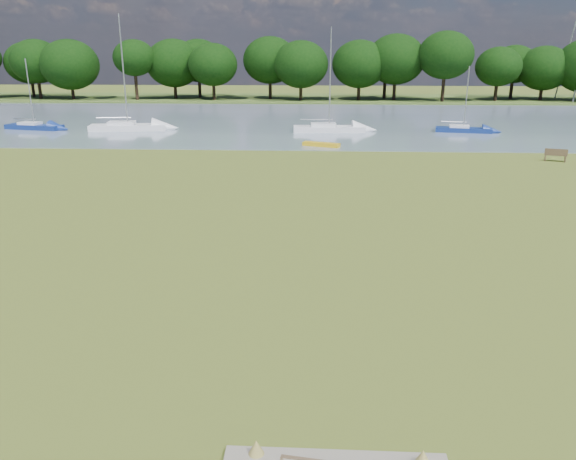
# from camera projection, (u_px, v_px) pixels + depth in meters

# --- Properties ---
(ground) EXTENTS (220.00, 220.00, 0.00)m
(ground) POSITION_uv_depth(u_px,v_px,m) (327.00, 244.00, 22.58)
(ground) COLOR brown
(river) EXTENTS (220.00, 40.00, 0.10)m
(river) POSITION_uv_depth(u_px,v_px,m) (323.00, 121.00, 62.54)
(river) COLOR slate
(river) RESTS_ON ground
(far_bank) EXTENTS (220.00, 20.00, 0.40)m
(far_bank) POSITION_uv_depth(u_px,v_px,m) (322.00, 99.00, 91.08)
(far_bank) COLOR #4C6626
(far_bank) RESTS_ON ground
(riverbank_bench) EXTENTS (1.55, 0.89, 0.91)m
(riverbank_bench) POSITION_uv_depth(u_px,v_px,m) (556.00, 155.00, 39.26)
(riverbank_bench) COLOR brown
(riverbank_bench) RESTS_ON ground
(kayak) EXTENTS (3.10, 1.86, 0.31)m
(kayak) POSITION_uv_depth(u_px,v_px,m) (321.00, 144.00, 45.36)
(kayak) COLOR yellow
(kayak) RESTS_ON river
(tree_line) EXTENTS (152.47, 8.41, 10.18)m
(tree_line) POSITION_uv_depth(u_px,v_px,m) (363.00, 61.00, 85.12)
(tree_line) COLOR black
(tree_line) RESTS_ON far_bank
(sailboat_0) EXTENTS (5.34, 2.42, 6.06)m
(sailboat_0) POSITION_uv_depth(u_px,v_px,m) (463.00, 128.00, 53.27)
(sailboat_0) COLOR navy
(sailboat_0) RESTS_ON river
(sailboat_2) EXTENTS (6.87, 2.22, 9.45)m
(sailboat_2) POSITION_uv_depth(u_px,v_px,m) (328.00, 126.00, 53.59)
(sailboat_2) COLOR white
(sailboat_2) RESTS_ON river
(sailboat_4) EXTENTS (5.95, 2.73, 6.69)m
(sailboat_4) POSITION_uv_depth(u_px,v_px,m) (34.00, 125.00, 55.28)
(sailboat_4) COLOR navy
(sailboat_4) RESTS_ON river
(sailboat_5) EXTENTS (7.46, 3.10, 10.67)m
(sailboat_5) POSITION_uv_depth(u_px,v_px,m) (127.00, 125.00, 54.56)
(sailboat_5) COLOR white
(sailboat_5) RESTS_ON river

